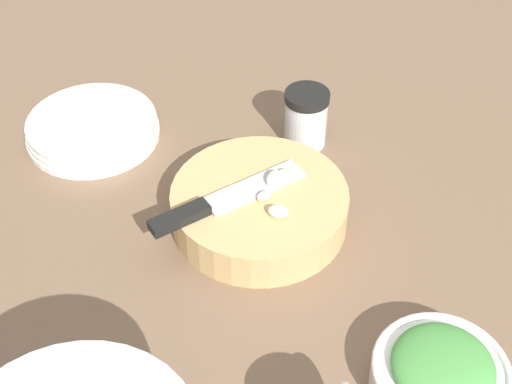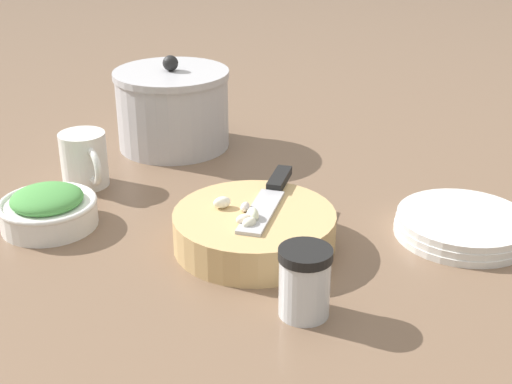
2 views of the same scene
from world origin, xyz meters
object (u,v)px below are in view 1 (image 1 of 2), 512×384
herb_bowl (440,375)px  cutting_board (260,207)px  chef_knife (219,202)px  garlic_cloves (278,187)px  spice_jar (306,118)px  plate_stack (93,128)px

herb_bowl → cutting_board: bearing=8.8°
cutting_board → chef_knife: 0.06m
garlic_cloves → spice_jar: spice_jar is taller
herb_bowl → plate_stack: bearing=17.5°
chef_knife → plate_stack: (0.26, 0.08, -0.04)m
garlic_cloves → spice_jar: 0.17m
garlic_cloves → spice_jar: bearing=-43.2°
plate_stack → cutting_board: bearing=-153.7°
cutting_board → garlic_cloves: (-0.01, -0.02, 0.03)m
spice_jar → plate_stack: (0.15, 0.27, -0.03)m
cutting_board → garlic_cloves: 0.04m
garlic_cloves → plate_stack: 0.32m
cutting_board → spice_jar: size_ratio=2.60×
plate_stack → herb_bowl: bearing=-162.5°
chef_knife → garlic_cloves: size_ratio=2.59×
chef_knife → garlic_cloves: bearing=74.7°
garlic_cloves → spice_jar: size_ratio=0.95×
spice_jar → chef_knife: bearing=119.8°
herb_bowl → spice_jar: bearing=-11.9°
spice_jar → plate_stack: size_ratio=0.45×
garlic_cloves → herb_bowl: garlic_cloves is taller
garlic_cloves → herb_bowl: size_ratio=0.58×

